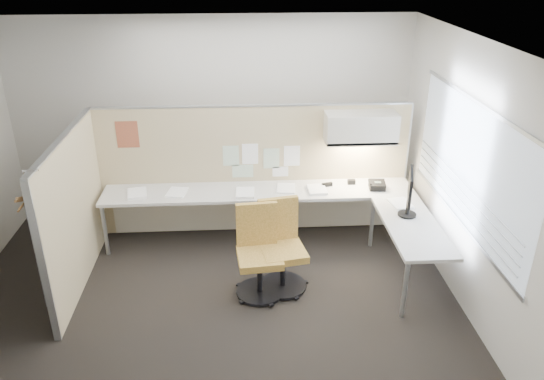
{
  "coord_description": "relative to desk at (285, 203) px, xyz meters",
  "views": [
    {
      "loc": [
        0.39,
        -4.91,
        3.61
      ],
      "look_at": [
        0.74,
        0.8,
        0.95
      ],
      "focal_mm": 35.0,
      "sensor_mm": 36.0,
      "label": 1
    }
  ],
  "objects": [
    {
      "name": "paper_stack_5",
      "position": [
        1.38,
        -0.37,
        0.14
      ],
      "size": [
        0.28,
        0.34,
        0.02
      ],
      "primitive_type": "cube",
      "rotation": [
        0.0,
        0.0,
        0.17
      ],
      "color": "white",
      "rests_on": "desk"
    },
    {
      "name": "wall_right",
      "position": [
        1.82,
        -1.13,
        0.8
      ],
      "size": [
        0.02,
        4.5,
        2.8
      ],
      "primitive_type": "cube",
      "color": "beige",
      "rests_on": "ground"
    },
    {
      "name": "paper_stack_2",
      "position": [
        -0.51,
        0.03,
        0.15
      ],
      "size": [
        0.24,
        0.31,
        0.04
      ],
      "primitive_type": "cube",
      "rotation": [
        0.0,
        0.0,
        -0.04
      ],
      "color": "white",
      "rests_on": "desk"
    },
    {
      "name": "poster",
      "position": [
        -1.98,
        0.44,
        0.82
      ],
      "size": [
        0.28,
        0.0,
        0.35
      ],
      "primitive_type": "cube",
      "color": "#DC4B1B",
      "rests_on": "partition_back"
    },
    {
      "name": "floor",
      "position": [
        -0.93,
        -1.13,
        -0.61
      ],
      "size": [
        5.5,
        4.5,
        0.01
      ],
      "primitive_type": "cube",
      "color": "black",
      "rests_on": "ground"
    },
    {
      "name": "ceiling",
      "position": [
        -0.93,
        -1.13,
        2.2
      ],
      "size": [
        5.5,
        4.5,
        0.01
      ],
      "primitive_type": "cube",
      "color": "white",
      "rests_on": "wall_back"
    },
    {
      "name": "chair_right",
      "position": [
        -0.12,
        -0.9,
        -0.12
      ],
      "size": [
        0.56,
        0.58,
        1.03
      ],
      "rotation": [
        0.0,
        0.0,
        0.18
      ],
      "color": "black",
      "rests_on": "floor"
    },
    {
      "name": "paper_stack_1",
      "position": [
        -1.38,
        0.13,
        0.14
      ],
      "size": [
        0.28,
        0.34,
        0.02
      ],
      "primitive_type": "cube",
      "rotation": [
        0.0,
        0.0,
        -0.18
      ],
      "color": "white",
      "rests_on": "desk"
    },
    {
      "name": "partition_back",
      "position": [
        -0.38,
        0.47,
        0.27
      ],
      "size": [
        4.1,
        0.06,
        1.75
      ],
      "primitive_type": "cube",
      "color": "tan",
      "rests_on": "floor"
    },
    {
      "name": "phone",
      "position": [
        1.19,
        0.09,
        0.18
      ],
      "size": [
        0.22,
        0.21,
        0.12
      ],
      "rotation": [
        0.0,
        0.0,
        -0.09
      ],
      "color": "black",
      "rests_on": "desk"
    },
    {
      "name": "chair_left",
      "position": [
        -0.38,
        -1.0,
        -0.12
      ],
      "size": [
        0.54,
        0.55,
        1.02
      ],
      "rotation": [
        0.0,
        0.0,
        0.09
      ],
      "color": "black",
      "rests_on": "floor"
    },
    {
      "name": "wall_back",
      "position": [
        -0.93,
        1.12,
        0.8
      ],
      "size": [
        5.5,
        0.02,
        2.8
      ],
      "primitive_type": "cube",
      "color": "beige",
      "rests_on": "ground"
    },
    {
      "name": "monitor",
      "position": [
        1.37,
        -0.66,
        0.44
      ],
      "size": [
        0.21,
        0.5,
        0.54
      ],
      "rotation": [
        0.0,
        0.0,
        1.28
      ],
      "color": "black",
      "rests_on": "desk"
    },
    {
      "name": "desk",
      "position": [
        0.0,
        0.0,
        0.0
      ],
      "size": [
        4.0,
        2.07,
        0.73
      ],
      "color": "beige",
      "rests_on": "floor"
    },
    {
      "name": "wall_front",
      "position": [
        -0.93,
        -3.38,
        0.8
      ],
      "size": [
        5.5,
        0.02,
        2.8
      ],
      "primitive_type": "cube",
      "color": "beige",
      "rests_on": "ground"
    },
    {
      "name": "window_pane",
      "position": [
        1.79,
        -1.13,
        0.95
      ],
      "size": [
        0.01,
        2.8,
        1.3
      ],
      "primitive_type": "cube",
      "color": "#9CA8B5",
      "rests_on": "wall_right"
    },
    {
      "name": "task_light_strip",
      "position": [
        0.97,
        0.26,
        0.7
      ],
      "size": [
        0.6,
        0.06,
        0.02
      ],
      "primitive_type": "cube",
      "color": "#FFEABF",
      "rests_on": "overhead_bin"
    },
    {
      "name": "paper_stack_4",
      "position": [
        0.42,
        0.09,
        0.14
      ],
      "size": [
        0.24,
        0.31,
        0.03
      ],
      "primitive_type": "cube",
      "rotation": [
        0.0,
        0.0,
        0.04
      ],
      "color": "white",
      "rests_on": "desk"
    },
    {
      "name": "pinned_papers",
      "position": [
        -0.3,
        0.44,
        0.43
      ],
      "size": [
        1.01,
        0.0,
        0.47
      ],
      "color": "#8CBF8C",
      "rests_on": "partition_back"
    },
    {
      "name": "paper_stack_3",
      "position": [
        0.02,
        0.17,
        0.14
      ],
      "size": [
        0.26,
        0.33,
        0.01
      ],
      "primitive_type": "cube",
      "rotation": [
        0.0,
        0.0,
        -0.12
      ],
      "color": "white",
      "rests_on": "desk"
    },
    {
      "name": "partition_left",
      "position": [
        -2.43,
        -0.63,
        0.27
      ],
      "size": [
        0.06,
        2.2,
        1.75
      ],
      "primitive_type": "cube",
      "color": "tan",
      "rests_on": "floor"
    },
    {
      "name": "stapler",
      "position": [
        0.57,
        0.21,
        0.15
      ],
      "size": [
        0.15,
        0.07,
        0.05
      ],
      "primitive_type": "cube",
      "rotation": [
        0.0,
        0.0,
        0.24
      ],
      "color": "black",
      "rests_on": "desk"
    },
    {
      "name": "coat_hook",
      "position": [
        -2.51,
        -1.55,
        0.81
      ],
      "size": [
        0.18,
        0.48,
        1.43
      ],
      "color": "silver",
      "rests_on": "partition_left"
    },
    {
      "name": "paper_stack_0",
      "position": [
        -1.87,
        0.11,
        0.15
      ],
      "size": [
        0.28,
        0.34,
        0.03
      ],
      "primitive_type": "cube",
      "rotation": [
        0.0,
        0.0,
        0.18
      ],
      "color": "white",
      "rests_on": "desk"
    },
    {
      "name": "overhead_bin",
      "position": [
        0.97,
        0.26,
        0.91
      ],
      "size": [
        0.9,
        0.36,
        0.38
      ],
      "primitive_type": "cube",
      "color": "beige",
      "rests_on": "partition_back"
    },
    {
      "name": "tape_dispenser",
      "position": [
        0.9,
        0.27,
        0.16
      ],
      "size": [
        0.1,
        0.06,
        0.06
      ],
      "primitive_type": "cube",
      "rotation": [
        0.0,
        0.0,
        0.01
      ],
      "color": "black",
      "rests_on": "desk"
    }
  ]
}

